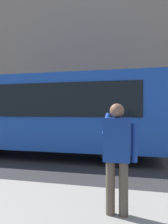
% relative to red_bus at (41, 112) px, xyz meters
% --- Properties ---
extents(ground_plane, '(60.00, 60.00, 0.00)m').
position_rel_red_bus_xyz_m(ground_plane, '(-3.72, -0.09, -1.68)').
color(ground_plane, '#2B2B2D').
extents(building_facade_far, '(28.00, 1.55, 12.00)m').
position_rel_red_bus_xyz_m(building_facade_far, '(-3.74, -6.89, 4.30)').
color(building_facade_far, gray).
rests_on(building_facade_far, ground_plane).
extents(red_bus, '(9.05, 2.54, 3.08)m').
position_rel_red_bus_xyz_m(red_bus, '(0.00, 0.00, 0.00)').
color(red_bus, '#1947AD').
rests_on(red_bus, ground_plane).
extents(pedestrian_photographer, '(0.53, 0.52, 1.70)m').
position_rel_red_bus_xyz_m(pedestrian_photographer, '(-3.36, 4.54, -0.54)').
color(pedestrian_photographer, '#4C4238').
rests_on(pedestrian_photographer, sidewalk_curb).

